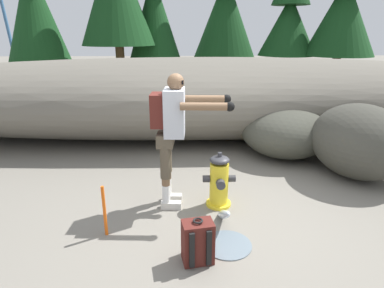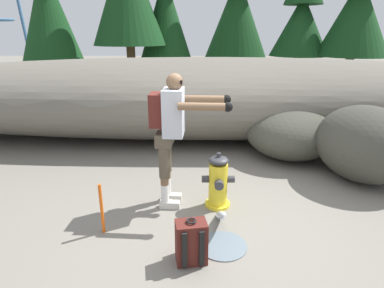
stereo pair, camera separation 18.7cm
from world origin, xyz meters
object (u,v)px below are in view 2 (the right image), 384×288
at_px(fire_hydrant, 218,182).
at_px(boulder_large, 291,133).
at_px(utility_worker, 172,125).
at_px(survey_stake, 102,209).
at_px(boulder_mid, 364,144).
at_px(boulder_small, 360,132).
at_px(spare_backpack, 191,242).

relative_size(fire_hydrant, boulder_large, 0.46).
distance_m(fire_hydrant, boulder_large, 2.30).
distance_m(utility_worker, survey_stake, 1.27).
distance_m(fire_hydrant, survey_stake, 1.47).
bearing_deg(fire_hydrant, utility_worker, 176.21).
distance_m(utility_worker, boulder_mid, 2.98).
xyz_separation_m(utility_worker, boulder_mid, (2.82, 0.81, -0.51)).
bearing_deg(boulder_large, utility_worker, -138.46).
bearing_deg(utility_worker, boulder_mid, 19.46).
bearing_deg(boulder_small, boulder_large, -165.29).
bearing_deg(utility_worker, boulder_small, 35.39).
distance_m(boulder_large, boulder_small, 1.48).
bearing_deg(spare_backpack, survey_stake, 54.51).
bearing_deg(survey_stake, boulder_mid, 22.26).
relative_size(fire_hydrant, spare_backpack, 1.57).
xyz_separation_m(utility_worker, boulder_small, (3.43, 2.14, -0.73)).
relative_size(utility_worker, survey_stake, 2.85).
bearing_deg(survey_stake, utility_worker, 40.68).
relative_size(spare_backpack, survey_stake, 0.78).
bearing_deg(survey_stake, fire_hydrant, 24.70).
bearing_deg(spare_backpack, boulder_mid, -62.98).
height_order(boulder_large, boulder_small, boulder_large).
xyz_separation_m(boulder_large, boulder_mid, (0.83, -0.95, 0.12)).
distance_m(boulder_small, survey_stake, 5.03).
height_order(boulder_large, survey_stake, boulder_large).
height_order(fire_hydrant, boulder_mid, boulder_mid).
height_order(utility_worker, survey_stake, utility_worker).
relative_size(fire_hydrant, survey_stake, 1.23).
height_order(fire_hydrant, survey_stake, fire_hydrant).
distance_m(fire_hydrant, boulder_small, 3.59).
bearing_deg(utility_worker, boulder_large, 44.91).
bearing_deg(boulder_small, spare_backpack, -134.22).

